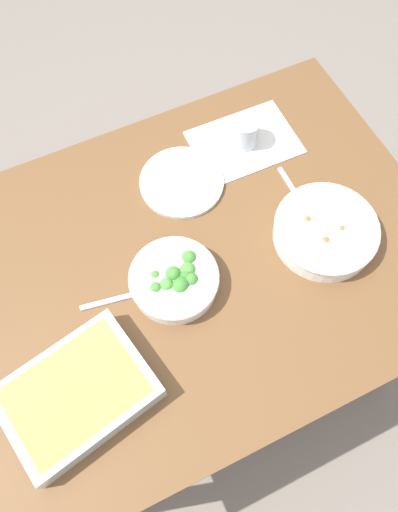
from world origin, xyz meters
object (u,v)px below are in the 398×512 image
stew_bowl (325,231)px  spoon_by_stew (301,201)px  spoon_by_broccoli (128,296)px  drink_cup (245,134)px  side_plate (182,182)px  baking_dish (77,394)px  broccoli_bowl (175,280)px

stew_bowl → spoon_by_stew: bearing=-91.1°
stew_bowl → spoon_by_broccoli: (0.49, -0.06, -0.03)m
drink_cup → side_plate: size_ratio=0.39×
baking_dish → side_plate: 0.58m
broccoli_bowl → spoon_by_broccoli: bearing=-10.0°
broccoli_bowl → drink_cup: size_ratio=2.47×
drink_cup → side_plate: bearing=12.6°
spoon_by_stew → spoon_by_broccoli: bearing=5.9°
spoon_by_stew → spoon_by_broccoli: (0.50, 0.05, 0.00)m
broccoli_bowl → baking_dish: size_ratio=0.62×
stew_bowl → side_plate: (0.25, -0.29, -0.03)m
drink_cup → spoon_by_broccoli: (0.45, 0.28, -0.03)m
spoon_by_broccoli → baking_dish: bearing=43.6°
baking_dish → drink_cup: size_ratio=3.98×
baking_dish → drink_cup: 0.78m
broccoli_bowl → side_plate: 0.29m
side_plate → spoon_by_broccoli: bearing=43.7°
baking_dish → spoon_by_stew: (-0.67, -0.22, -0.03)m
side_plate → broccoli_bowl: bearing=62.5°
spoon_by_broccoli → stew_bowl: bearing=173.0°
stew_bowl → broccoli_bowl: 0.38m
broccoli_bowl → spoon_by_stew: size_ratio=1.20×
broccoli_bowl → side_plate: broccoli_bowl is taller
stew_bowl → drink_cup: (0.04, -0.34, 0.01)m
broccoli_bowl → drink_cup: drink_cup is taller
broccoli_bowl → drink_cup: bearing=-138.6°
broccoli_bowl → baking_dish: (0.29, 0.15, 0.00)m
broccoli_bowl → spoon_by_broccoli: size_ratio=1.19×
stew_bowl → spoon_by_stew: stew_bowl is taller
broccoli_bowl → stew_bowl: bearing=173.9°
broccoli_bowl → spoon_by_broccoli: broccoli_bowl is taller
broccoli_bowl → spoon_by_broccoli: 0.12m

